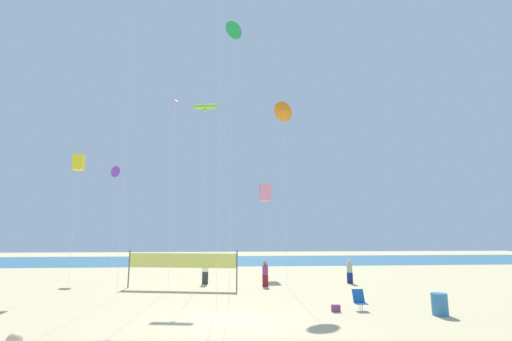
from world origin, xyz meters
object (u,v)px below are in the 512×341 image
(trash_barrel, at_px, (440,304))
(kite_green_delta, at_px, (233,32))
(kite_lime_tube, at_px, (205,108))
(kite_pink_box, at_px, (265,193))
(volleyball_net, at_px, (182,262))
(beachgoer_white_shirt, at_px, (205,269))
(kite_yellow_box, at_px, (79,163))
(beach_handbag, at_px, (336,308))
(beachgoer_sage_shirt, at_px, (350,271))
(beachgoer_plum_shirt, at_px, (265,273))
(folding_beach_chair, at_px, (360,299))
(kite_orange_delta, at_px, (284,111))
(kite_magenta_diamond, at_px, (175,112))
(kite_violet_delta, at_px, (117,172))

(trash_barrel, xyz_separation_m, kite_green_delta, (-8.77, 5.43, 15.36))
(kite_lime_tube, xyz_separation_m, kite_pink_box, (5.17, 6.25, -5.62))
(volleyball_net, bearing_deg, kite_lime_tube, 61.00)
(beachgoer_white_shirt, height_order, kite_lime_tube, kite_lime_tube)
(kite_yellow_box, distance_m, kite_green_delta, 13.03)
(beachgoer_white_shirt, distance_m, kite_yellow_box, 11.02)
(beach_handbag, bearing_deg, kite_green_delta, 136.80)
(kite_green_delta, bearing_deg, beachgoer_sage_shirt, 29.79)
(beachgoer_white_shirt, distance_m, kite_pink_box, 9.98)
(kite_yellow_box, bearing_deg, beachgoer_plum_shirt, 2.03)
(kite_lime_tube, bearing_deg, beach_handbag, -56.08)
(folding_beach_chair, height_order, kite_orange_delta, kite_orange_delta)
(kite_magenta_diamond, bearing_deg, kite_yellow_box, 170.86)
(beachgoer_plum_shirt, relative_size, kite_green_delta, 0.10)
(kite_magenta_diamond, bearing_deg, beachgoer_sage_shirt, 11.62)
(kite_magenta_diamond, distance_m, kite_yellow_box, 7.12)
(beachgoer_plum_shirt, height_order, kite_lime_tube, kite_lime_tube)
(beachgoer_sage_shirt, height_order, kite_pink_box, kite_pink_box)
(beachgoer_sage_shirt, distance_m, beachgoer_plum_shirt, 6.17)
(volleyball_net, relative_size, kite_pink_box, 0.89)
(beachgoer_plum_shirt, height_order, kite_yellow_box, kite_yellow_box)
(beach_handbag, distance_m, kite_lime_tube, 17.13)
(folding_beach_chair, bearing_deg, beachgoer_plum_shirt, 149.50)
(beachgoer_white_shirt, bearing_deg, kite_lime_tube, 138.30)
(kite_violet_delta, bearing_deg, beachgoer_plum_shirt, -33.15)
(trash_barrel, bearing_deg, kite_orange_delta, 120.42)
(trash_barrel, relative_size, kite_pink_box, 0.11)
(kite_yellow_box, bearing_deg, beachgoer_sage_shirt, 4.65)
(beachgoer_white_shirt, bearing_deg, kite_orange_delta, -74.91)
(beachgoer_plum_shirt, bearing_deg, kite_green_delta, 177.06)
(kite_pink_box, bearing_deg, kite_magenta_diamond, -127.00)
(kite_magenta_diamond, xyz_separation_m, kite_green_delta, (3.65, -2.36, 4.51))
(beach_handbag, distance_m, kite_magenta_diamond, 15.41)
(volleyball_net, bearing_deg, kite_pink_box, 52.68)
(folding_beach_chair, height_order, volleyball_net, volleyball_net)
(trash_barrel, height_order, beach_handbag, trash_barrel)
(beachgoer_sage_shirt, xyz_separation_m, kite_green_delta, (-8.48, -4.85, 14.94))
(beach_handbag, xyz_separation_m, kite_orange_delta, (-0.90, 7.51, 11.72))
(trash_barrel, height_order, kite_pink_box, kite_pink_box)
(beach_handbag, xyz_separation_m, kite_violet_delta, (-14.49, 16.15, 8.68))
(beachgoer_sage_shirt, bearing_deg, beachgoer_white_shirt, -42.85)
(beach_handbag, xyz_separation_m, kite_green_delta, (-4.61, 4.33, 15.66))
(kite_violet_delta, xyz_separation_m, kite_pink_box, (13.17, -0.24, -1.72))
(kite_magenta_diamond, bearing_deg, beach_handbag, -38.99)
(beachgoer_white_shirt, xyz_separation_m, trash_barrel, (10.37, -10.81, -0.54))
(beachgoer_sage_shirt, bearing_deg, kite_magenta_diamond, -28.24)
(beachgoer_sage_shirt, distance_m, beach_handbag, 9.99)
(volleyball_net, distance_m, beach_handbag, 10.90)
(trash_barrel, xyz_separation_m, volleyball_net, (-11.75, 8.78, 1.17))
(trash_barrel, bearing_deg, kite_magenta_diamond, 147.92)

